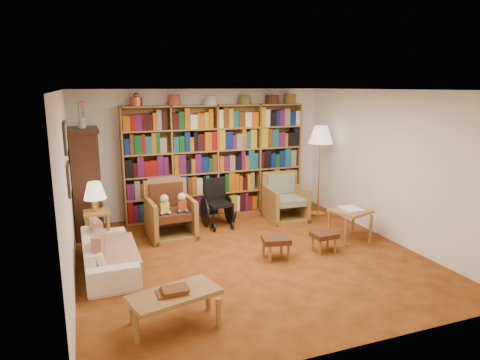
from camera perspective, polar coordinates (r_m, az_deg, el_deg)
name	(u,v)px	position (r m, az deg, el deg)	size (l,w,h in m)	color
floor	(250,257)	(6.62, 1.41, -10.24)	(5.00, 5.00, 0.00)	#964A17
ceiling	(251,90)	(6.11, 1.53, 11.93)	(5.00, 5.00, 0.00)	white
wall_back	(204,153)	(8.58, -4.80, 3.65)	(5.00, 5.00, 0.00)	white
wall_front	(352,230)	(4.12, 14.66, -6.41)	(5.00, 5.00, 0.00)	white
wall_left	(67,192)	(5.82, -22.02, -1.43)	(5.00, 5.00, 0.00)	white
wall_right	(390,166)	(7.54, 19.39, 1.76)	(5.00, 5.00, 0.00)	white
bookshelf	(216,157)	(8.49, -3.17, 3.03)	(3.60, 0.30, 2.42)	#A37332
curio_cabinet	(86,181)	(7.83, -19.80, -0.10)	(0.50, 0.95, 2.40)	#381C0F
framed_pictures	(67,158)	(6.04, -22.05, 2.68)	(0.03, 0.52, 0.97)	black
sofa	(108,253)	(6.38, -17.16, -9.34)	(0.66, 1.69, 0.49)	white
sofa_throw	(112,249)	(6.36, -16.73, -8.86)	(0.68, 1.28, 0.04)	beige
cushion_left	(96,233)	(6.64, -18.59, -6.72)	(0.12, 0.37, 0.37)	maroon
cushion_right	(99,250)	(5.98, -18.32, -8.83)	(0.13, 0.40, 0.40)	maroon
side_table_lamp	(97,222)	(7.13, -18.52, -5.34)	(0.40, 0.40, 0.63)	#A37332
table_lamp	(95,192)	(7.00, -18.80, -1.48)	(0.35, 0.35, 0.47)	gold
armchair_leather	(170,213)	(7.53, -9.37, -4.40)	(0.80, 0.85, 0.97)	#A37332
armchair_sage	(284,202)	(8.41, 5.83, -2.87)	(0.76, 0.79, 0.90)	#A37332
wheelchair	(217,204)	(7.97, -3.06, -3.26)	(0.50, 0.70, 0.88)	black
floor_lamp	(321,138)	(8.55, 10.72, 5.48)	(0.48, 0.48, 1.80)	gold
side_table_papers	(350,214)	(7.41, 14.49, -4.44)	(0.71, 0.71, 0.56)	#A37332
footstool_a	(276,241)	(6.49, 4.83, -8.14)	(0.46, 0.42, 0.34)	#512515
footstool_b	(324,236)	(6.87, 11.16, -7.34)	(0.39, 0.34, 0.31)	#512515
coffee_table	(174,297)	(4.82, -8.76, -15.15)	(1.05, 0.70, 0.44)	#A37332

